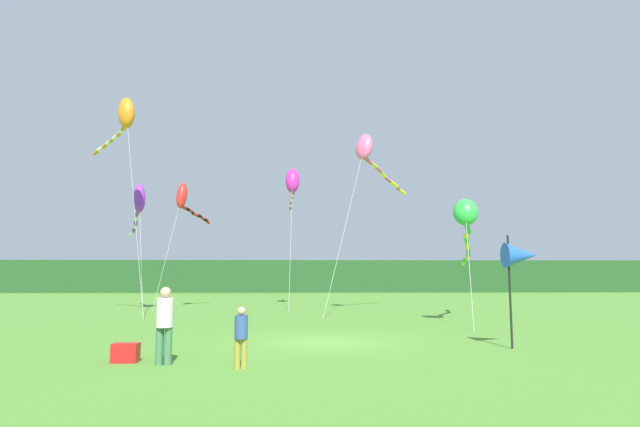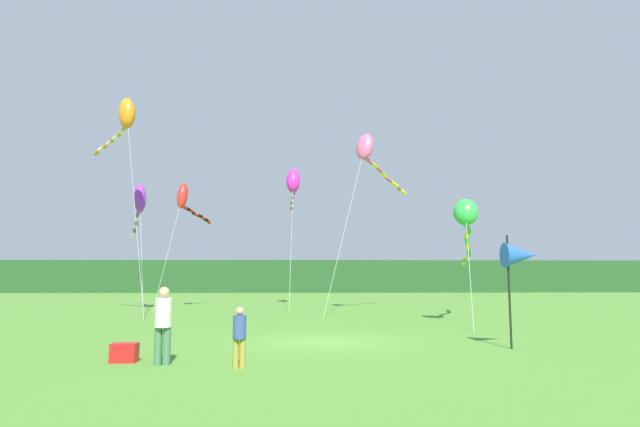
{
  "view_description": "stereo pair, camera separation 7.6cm",
  "coord_description": "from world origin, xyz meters",
  "px_view_note": "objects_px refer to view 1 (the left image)",
  "views": [
    {
      "loc": [
        -0.76,
        -16.07,
        2.01
      ],
      "look_at": [
        0.0,
        6.0,
        4.61
      ],
      "focal_mm": 29.26,
      "sensor_mm": 36.0,
      "label": 1
    },
    {
      "loc": [
        -0.69,
        -16.07,
        2.01
      ],
      "look_at": [
        0.0,
        6.0,
        4.61
      ],
      "focal_mm": 29.26,
      "sensor_mm": 36.0,
      "label": 2
    }
  ],
  "objects_px": {
    "kite_red": "(184,199)",
    "kite_green": "(466,221)",
    "kite_orange": "(125,117)",
    "person_child": "(241,334)",
    "kite_rainbow": "(369,153)",
    "person_adult": "(165,321)",
    "kite_purple": "(139,203)",
    "cooler_box": "(125,353)",
    "kite_magenta": "(292,183)",
    "banner_flag_pole": "(521,256)"
  },
  "relations": [
    {
      "from": "banner_flag_pole",
      "to": "kite_rainbow",
      "type": "height_order",
      "value": "kite_rainbow"
    },
    {
      "from": "kite_red",
      "to": "banner_flag_pole",
      "type": "bearing_deg",
      "value": -52.43
    },
    {
      "from": "cooler_box",
      "to": "kite_magenta",
      "type": "distance_m",
      "value": 22.76
    },
    {
      "from": "person_adult",
      "to": "person_child",
      "type": "distance_m",
      "value": 1.86
    },
    {
      "from": "kite_orange",
      "to": "kite_red",
      "type": "bearing_deg",
      "value": 73.36
    },
    {
      "from": "person_child",
      "to": "kite_green",
      "type": "xyz_separation_m",
      "value": [
        8.35,
        10.44,
        3.56
      ]
    },
    {
      "from": "kite_green",
      "to": "kite_purple",
      "type": "bearing_deg",
      "value": 154.59
    },
    {
      "from": "cooler_box",
      "to": "kite_rainbow",
      "type": "distance_m",
      "value": 19.18
    },
    {
      "from": "person_adult",
      "to": "kite_red",
      "type": "xyz_separation_m",
      "value": [
        -4.09,
        19.57,
        5.62
      ]
    },
    {
      "from": "person_child",
      "to": "cooler_box",
      "type": "distance_m",
      "value": 2.94
    },
    {
      "from": "person_adult",
      "to": "kite_magenta",
      "type": "xyz_separation_m",
      "value": [
        2.46,
        21.51,
        7.03
      ]
    },
    {
      "from": "cooler_box",
      "to": "kite_rainbow",
      "type": "xyz_separation_m",
      "value": [
        7.7,
        15.41,
        8.43
      ]
    },
    {
      "from": "cooler_box",
      "to": "kite_purple",
      "type": "distance_m",
      "value": 19.06
    },
    {
      "from": "kite_red",
      "to": "kite_magenta",
      "type": "bearing_deg",
      "value": 16.57
    },
    {
      "from": "cooler_box",
      "to": "kite_purple",
      "type": "bearing_deg",
      "value": 106.94
    },
    {
      "from": "person_adult",
      "to": "kite_orange",
      "type": "relative_size",
      "value": 0.16
    },
    {
      "from": "banner_flag_pole",
      "to": "kite_green",
      "type": "bearing_deg",
      "value": 83.06
    },
    {
      "from": "kite_red",
      "to": "kite_magenta",
      "type": "distance_m",
      "value": 6.97
    },
    {
      "from": "person_child",
      "to": "kite_green",
      "type": "relative_size",
      "value": 0.14
    },
    {
      "from": "person_child",
      "to": "kite_red",
      "type": "distance_m",
      "value": 21.7
    },
    {
      "from": "kite_red",
      "to": "kite_orange",
      "type": "relative_size",
      "value": 0.7
    },
    {
      "from": "person_child",
      "to": "kite_orange",
      "type": "distance_m",
      "value": 18.51
    },
    {
      "from": "kite_red",
      "to": "kite_purple",
      "type": "xyz_separation_m",
      "value": [
        -2.17,
        -1.82,
        -0.51
      ]
    },
    {
      "from": "kite_green",
      "to": "kite_magenta",
      "type": "xyz_separation_m",
      "value": [
        -7.68,
        11.56,
        3.7
      ]
    },
    {
      "from": "person_adult",
      "to": "kite_green",
      "type": "bearing_deg",
      "value": 44.51
    },
    {
      "from": "cooler_box",
      "to": "kite_green",
      "type": "relative_size",
      "value": 0.06
    },
    {
      "from": "kite_green",
      "to": "kite_purple",
      "type": "height_order",
      "value": "kite_purple"
    },
    {
      "from": "kite_purple",
      "to": "person_child",
      "type": "bearing_deg",
      "value": -66.2
    },
    {
      "from": "kite_rainbow",
      "to": "kite_green",
      "type": "bearing_deg",
      "value": -59.81
    },
    {
      "from": "kite_red",
      "to": "kite_orange",
      "type": "distance_m",
      "value": 6.99
    },
    {
      "from": "banner_flag_pole",
      "to": "kite_red",
      "type": "bearing_deg",
      "value": 127.57
    },
    {
      "from": "person_adult",
      "to": "kite_orange",
      "type": "xyz_separation_m",
      "value": [
        -5.85,
        13.67,
        8.93
      ]
    },
    {
      "from": "kite_magenta",
      "to": "kite_purple",
      "type": "bearing_deg",
      "value": -156.6
    },
    {
      "from": "kite_green",
      "to": "kite_magenta",
      "type": "relative_size",
      "value": 1.06
    },
    {
      "from": "banner_flag_pole",
      "to": "kite_red",
      "type": "height_order",
      "value": "kite_red"
    },
    {
      "from": "kite_orange",
      "to": "kite_purple",
      "type": "distance_m",
      "value": 5.6
    },
    {
      "from": "person_adult",
      "to": "kite_green",
      "type": "xyz_separation_m",
      "value": [
        10.13,
        9.96,
        3.33
      ]
    },
    {
      "from": "kite_red",
      "to": "kite_orange",
      "type": "xyz_separation_m",
      "value": [
        -1.76,
        -5.9,
        3.31
      ]
    },
    {
      "from": "person_adult",
      "to": "kite_rainbow",
      "type": "bearing_deg",
      "value": 66.94
    },
    {
      "from": "banner_flag_pole",
      "to": "kite_magenta",
      "type": "bearing_deg",
      "value": 109.33
    },
    {
      "from": "kite_green",
      "to": "kite_purple",
      "type": "relative_size",
      "value": 1.23
    },
    {
      "from": "cooler_box",
      "to": "kite_magenta",
      "type": "bearing_deg",
      "value": 80.77
    },
    {
      "from": "person_child",
      "to": "kite_orange",
      "type": "height_order",
      "value": "kite_orange"
    },
    {
      "from": "kite_red",
      "to": "kite_rainbow",
      "type": "distance_m",
      "value": 11.63
    },
    {
      "from": "cooler_box",
      "to": "kite_red",
      "type": "height_order",
      "value": "kite_red"
    },
    {
      "from": "kite_magenta",
      "to": "kite_red",
      "type": "bearing_deg",
      "value": -163.43
    },
    {
      "from": "kite_red",
      "to": "kite_green",
      "type": "relative_size",
      "value": 0.8
    },
    {
      "from": "kite_orange",
      "to": "person_child",
      "type": "bearing_deg",
      "value": -61.67
    },
    {
      "from": "banner_flag_pole",
      "to": "kite_green",
      "type": "height_order",
      "value": "kite_green"
    },
    {
      "from": "person_child",
      "to": "kite_magenta",
      "type": "relative_size",
      "value": 0.15
    }
  ]
}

